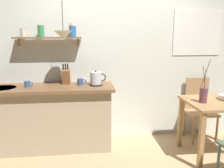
{
  "coord_description": "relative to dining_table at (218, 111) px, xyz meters",
  "views": [
    {
      "loc": [
        -0.46,
        -2.97,
        1.62
      ],
      "look_at": [
        -0.1,
        0.25,
        0.95
      ],
      "focal_mm": 37.59,
      "sensor_mm": 36.0,
      "label": 1
    }
  ],
  "objects": [
    {
      "name": "pendant_lamp",
      "position": [
        -2.02,
        0.35,
        1.0
      ],
      "size": [
        0.24,
        0.24,
        0.47
      ],
      "color": "black"
    },
    {
      "name": "twig_vase",
      "position": [
        -0.25,
        -0.04,
        0.24
      ],
      "size": [
        0.1,
        0.1,
        0.56
      ],
      "color": "brown",
      "rests_on": "dining_table"
    },
    {
      "name": "wall_shelf",
      "position": [
        -2.19,
        0.66,
        1.0
      ],
      "size": [
        0.95,
        0.2,
        0.32
      ],
      "color": "brown"
    },
    {
      "name": "coffee_mug_by_sink",
      "position": [
        -2.54,
        0.46,
        0.33
      ],
      "size": [
        0.12,
        0.08,
        0.09
      ],
      "color": "#3D5B89",
      "rests_on": "kitchen_counter"
    },
    {
      "name": "knife_block",
      "position": [
        -2.03,
        0.64,
        0.41
      ],
      "size": [
        0.11,
        0.19,
        0.3
      ],
      "color": "brown",
      "rests_on": "kitchen_counter"
    },
    {
      "name": "dining_table",
      "position": [
        0.0,
        0.0,
        0.0
      ],
      "size": [
        0.86,
        0.74,
        0.77
      ],
      "color": "tan",
      "rests_on": "ground_plane"
    },
    {
      "name": "dining_chair_far",
      "position": [
        0.03,
        0.59,
        -0.11
      ],
      "size": [
        0.43,
        0.41,
        0.96
      ],
      "color": "tan",
      "rests_on": "ground_plane"
    },
    {
      "name": "kitchen_counter",
      "position": [
        -2.28,
        0.49,
        -0.17
      ],
      "size": [
        1.83,
        0.63,
        0.93
      ],
      "color": "tan",
      "rests_on": "ground_plane"
    },
    {
      "name": "coffee_mug_spare",
      "position": [
        -1.82,
        0.53,
        0.34
      ],
      "size": [
        0.13,
        0.09,
        0.09
      ],
      "color": "#3D5B89",
      "rests_on": "kitchen_counter"
    },
    {
      "name": "ground_plane",
      "position": [
        -1.28,
        0.17,
        -0.64
      ],
      "size": [
        14.0,
        14.0,
        0.0
      ],
      "primitive_type": "plane",
      "color": "tan"
    },
    {
      "name": "back_wall",
      "position": [
        -1.07,
        0.82,
        0.72
      ],
      "size": [
        6.8,
        0.11,
        2.7
      ],
      "color": "silver",
      "rests_on": "ground_plane"
    },
    {
      "name": "electric_kettle",
      "position": [
        -1.6,
        0.46,
        0.39
      ],
      "size": [
        0.26,
        0.18,
        0.21
      ],
      "color": "black",
      "rests_on": "kitchen_counter"
    }
  ]
}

